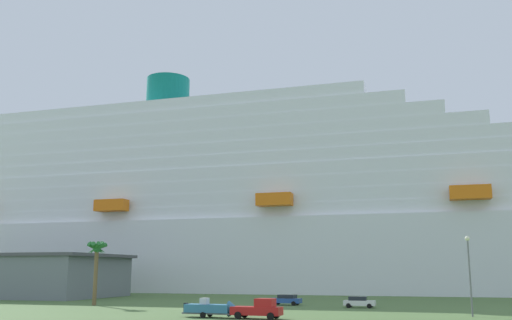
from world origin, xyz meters
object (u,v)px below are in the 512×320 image
object	(u,v)px
street_lamp	(469,265)
small_boat_on_trailer	(214,309)
parked_car_blue_suv	(286,300)
parked_car_white_van	(359,302)
cruise_ship	(280,215)
pickup_truck	(259,309)
palm_tree	(97,254)

from	to	relation	value
street_lamp	small_boat_on_trailer	bearing A→B (deg)	-164.45
parked_car_blue_suv	parked_car_white_van	bearing A→B (deg)	-18.56
small_boat_on_trailer	street_lamp	xyz separation A→B (m)	(28.59, 7.96, 4.92)
cruise_ship	small_boat_on_trailer	size ratio (longest dim) A/B	37.19
cruise_ship	parked_car_white_van	bearing A→B (deg)	-68.49
small_boat_on_trailer	parked_car_blue_suv	size ratio (longest dim) A/B	1.52
street_lamp	pickup_truck	bearing A→B (deg)	-159.90
palm_tree	small_boat_on_trailer	bearing A→B (deg)	-35.71
small_boat_on_trailer	street_lamp	size ratio (longest dim) A/B	0.82
parked_car_blue_suv	street_lamp	bearing A→B (deg)	-34.33
pickup_truck	cruise_ship	bearing A→B (deg)	99.30
palm_tree	street_lamp	size ratio (longest dim) A/B	1.06
cruise_ship	parked_car_white_van	distance (m)	64.23
cruise_ship	palm_tree	bearing A→B (deg)	-105.90
parked_car_white_van	cruise_ship	bearing A→B (deg)	111.51
street_lamp	parked_car_white_van	size ratio (longest dim) A/B	2.03
cruise_ship	parked_car_white_van	world-z (taller)	cruise_ship
palm_tree	parked_car_white_van	bearing A→B (deg)	4.75
cruise_ship	parked_car_blue_suv	bearing A→B (deg)	-78.09
pickup_truck	parked_car_blue_suv	size ratio (longest dim) A/B	1.16
palm_tree	parked_car_white_van	distance (m)	40.57
cruise_ship	palm_tree	size ratio (longest dim) A/B	28.64
parked_car_blue_suv	parked_car_white_van	xyz separation A→B (m)	(11.29, -3.79, -0.00)
cruise_ship	parked_car_blue_suv	distance (m)	57.65
street_lamp	parked_car_blue_suv	xyz separation A→B (m)	(-24.93, 17.03, -5.05)
cruise_ship	street_lamp	size ratio (longest dim) A/B	30.34
cruise_ship	street_lamp	world-z (taller)	cruise_ship
pickup_truck	parked_car_white_van	size ratio (longest dim) A/B	1.27
cruise_ship	pickup_truck	xyz separation A→B (m)	(12.94, -79.03, -18.10)
cruise_ship	parked_car_blue_suv	world-z (taller)	cruise_ship
parked_car_blue_suv	parked_car_white_van	distance (m)	11.91
parked_car_blue_suv	pickup_truck	bearing A→B (deg)	-86.28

